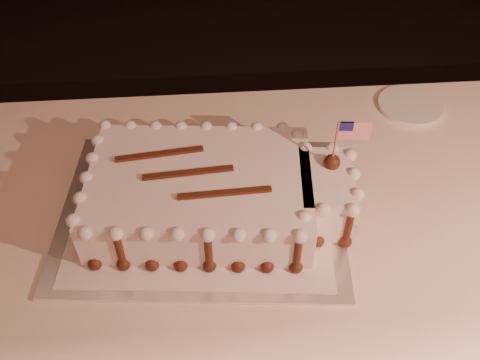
{
  "coord_description": "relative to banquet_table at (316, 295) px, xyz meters",
  "views": [
    {
      "loc": [
        -0.26,
        -0.15,
        1.6
      ],
      "look_at": [
        -0.2,
        0.59,
        0.84
      ],
      "focal_mm": 40.0,
      "sensor_mm": 36.0,
      "label": 1
    }
  ],
  "objects": [
    {
      "name": "sheet_cake",
      "position": [
        -0.25,
        -0.02,
        0.44
      ],
      "size": [
        0.57,
        0.36,
        0.22
      ],
      "color": "white",
      "rests_on": "doily"
    },
    {
      "name": "doily",
      "position": [
        -0.28,
        -0.01,
        0.38
      ],
      "size": [
        0.56,
        0.44,
        0.0
      ],
      "primitive_type": "cube",
      "rotation": [
        0.0,
        0.0,
        -0.1
      ],
      "color": "white",
      "rests_on": "cake_board"
    },
    {
      "name": "side_plate",
      "position": [
        0.26,
        0.3,
        0.38
      ],
      "size": [
        0.16,
        0.16,
        0.01
      ],
      "primitive_type": "cylinder",
      "color": "silver",
      "rests_on": "banquet_table"
    },
    {
      "name": "cake_board",
      "position": [
        -0.28,
        -0.01,
        0.38
      ],
      "size": [
        0.62,
        0.49,
        0.01
      ],
      "primitive_type": "cube",
      "rotation": [
        0.0,
        0.0,
        -0.1
      ],
      "color": "white",
      "rests_on": "banquet_table"
    },
    {
      "name": "banquet_table",
      "position": [
        0.0,
        0.0,
        0.0
      ],
      "size": [
        2.4,
        0.8,
        0.75
      ],
      "primitive_type": "cube",
      "color": "#FFDAC5",
      "rests_on": "ground"
    }
  ]
}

